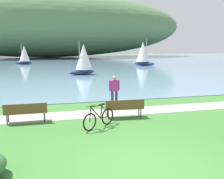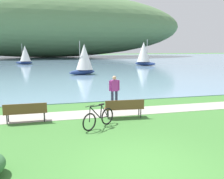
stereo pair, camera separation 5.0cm
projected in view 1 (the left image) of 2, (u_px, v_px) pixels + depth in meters
The scene contains 11 objects.
ground_plane at pixel (143, 167), 6.75m from camera, with size 200.00×200.00×0.00m, color #3D7533.
bay_water at pixel (62, 62), 52.72m from camera, with size 180.00×80.00×0.04m, color #6B8EA8.
distant_hillside at pixel (46, 25), 71.74m from camera, with size 83.85×28.00×18.88m, color #567A4C.
shoreline_path at pixel (102, 113), 12.16m from camera, with size 60.00×1.50×0.01m, color #A39E93.
park_bench_near_camera at pixel (124, 107), 11.28m from camera, with size 1.83×0.62×0.88m.
park_bench_further_along at pixel (26, 111), 10.56m from camera, with size 1.80×0.49×0.88m.
bicycle_leaning_near_bench at pixel (99, 118), 9.94m from camera, with size 1.48×1.07×1.01m.
person_at_shoreline at pixel (114, 89), 13.30m from camera, with size 0.61×0.26×1.71m.
sailboat_nearest_to_shore at pixel (24, 55), 44.33m from camera, with size 3.25×2.35×3.68m.
sailboat_toward_hillside at pixel (143, 53), 41.50m from camera, with size 3.47×3.47×4.34m.
sailboat_far_off at pixel (83, 59), 28.24m from camera, with size 3.39×2.47×3.84m.
Camera 1 is at (-2.36, -5.87, 3.29)m, focal length 39.26 mm.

